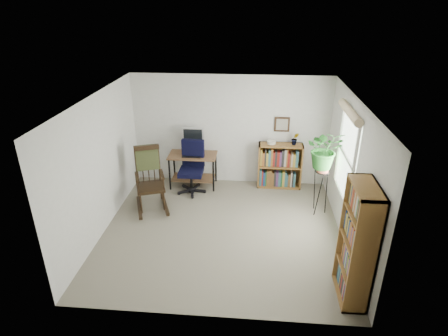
# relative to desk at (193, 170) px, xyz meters

# --- Properties ---
(floor) EXTENTS (4.20, 4.00, 0.00)m
(floor) POSITION_rel_desk_xyz_m (0.79, -1.70, -0.37)
(floor) COLOR gray
(floor) RESTS_ON ground
(ceiling) EXTENTS (4.20, 4.00, 0.00)m
(ceiling) POSITION_rel_desk_xyz_m (0.79, -1.70, 2.03)
(ceiling) COLOR silver
(ceiling) RESTS_ON ground
(wall_back) EXTENTS (4.20, 0.00, 2.40)m
(wall_back) POSITION_rel_desk_xyz_m (0.79, 0.30, 0.83)
(wall_back) COLOR silver
(wall_back) RESTS_ON ground
(wall_front) EXTENTS (4.20, 0.00, 2.40)m
(wall_front) POSITION_rel_desk_xyz_m (0.79, -3.70, 0.83)
(wall_front) COLOR silver
(wall_front) RESTS_ON ground
(wall_left) EXTENTS (0.00, 4.00, 2.40)m
(wall_left) POSITION_rel_desk_xyz_m (-1.31, -1.70, 0.83)
(wall_left) COLOR silver
(wall_left) RESTS_ON ground
(wall_right) EXTENTS (0.00, 4.00, 2.40)m
(wall_right) POSITION_rel_desk_xyz_m (2.89, -1.70, 0.83)
(wall_right) COLOR silver
(wall_right) RESTS_ON ground
(window) EXTENTS (0.12, 1.20, 1.50)m
(window) POSITION_rel_desk_xyz_m (2.85, -1.40, 1.03)
(window) COLOR silver
(window) RESTS_ON wall_right
(desk) EXTENTS (1.03, 0.56, 0.74)m
(desk) POSITION_rel_desk_xyz_m (0.00, 0.00, 0.00)
(desk) COLOR brown
(desk) RESTS_ON floor
(monitor) EXTENTS (0.46, 0.16, 0.56)m
(monitor) POSITION_rel_desk_xyz_m (-0.00, 0.14, 0.65)
(monitor) COLOR silver
(monitor) RESTS_ON desk
(keyboard) EXTENTS (0.40, 0.15, 0.02)m
(keyboard) POSITION_rel_desk_xyz_m (0.00, -0.12, 0.38)
(keyboard) COLOR black
(keyboard) RESTS_ON desk
(office_chair) EXTENTS (0.67, 0.67, 1.13)m
(office_chair) POSITION_rel_desk_xyz_m (0.01, -0.32, 0.20)
(office_chair) COLOR black
(office_chair) RESTS_ON floor
(rocking_chair) EXTENTS (0.99, 1.25, 1.27)m
(rocking_chair) POSITION_rel_desk_xyz_m (-0.67, -1.03, 0.26)
(rocking_chair) COLOR black
(rocking_chair) RESTS_ON floor
(low_bookshelf) EXTENTS (0.94, 0.31, 0.99)m
(low_bookshelf) POSITION_rel_desk_xyz_m (1.88, 0.12, 0.12)
(low_bookshelf) COLOR olive
(low_bookshelf) RESTS_ON floor
(tall_bookshelf) EXTENTS (0.32, 0.75, 1.72)m
(tall_bookshelf) POSITION_rel_desk_xyz_m (2.71, -3.13, 0.49)
(tall_bookshelf) COLOR olive
(tall_bookshelf) RESTS_ON floor
(plant_stand) EXTENTS (0.35, 0.35, 1.02)m
(plant_stand) POSITION_rel_desk_xyz_m (2.59, -0.91, 0.14)
(plant_stand) COLOR black
(plant_stand) RESTS_ON floor
(spider_plant) EXTENTS (1.69, 1.88, 1.46)m
(spider_plant) POSITION_rel_desk_xyz_m (2.59, -0.91, 1.31)
(spider_plant) COLOR #205C20
(spider_plant) RESTS_ON plant_stand
(potted_plant_small) EXTENTS (0.13, 0.24, 0.11)m
(potted_plant_small) POSITION_rel_desk_xyz_m (2.16, 0.13, 0.67)
(potted_plant_small) COLOR #205C20
(potted_plant_small) RESTS_ON low_bookshelf
(framed_picture) EXTENTS (0.32, 0.04, 0.32)m
(framed_picture) POSITION_rel_desk_xyz_m (1.88, 0.27, 1.01)
(framed_picture) COLOR black
(framed_picture) RESTS_ON wall_back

